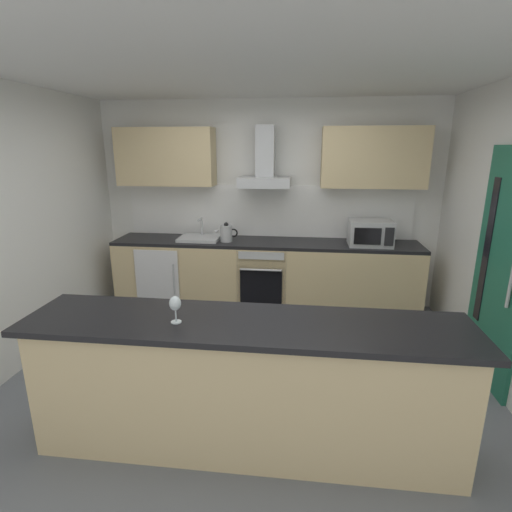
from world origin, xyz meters
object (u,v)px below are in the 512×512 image
(refrigerator, at_px, (165,274))
(microwave, at_px, (370,233))
(wine_glass, at_px, (175,304))
(range_hood, at_px, (265,168))
(sink, at_px, (200,238))
(kettle, at_px, (226,233))
(oven, at_px, (263,276))

(refrigerator, xyz_separation_m, microwave, (2.56, -0.03, 0.62))
(microwave, height_order, wine_glass, microwave)
(range_hood, bearing_deg, microwave, -7.06)
(sink, xyz_separation_m, wine_glass, (0.50, -2.49, 0.15))
(microwave, xyz_separation_m, range_hood, (-1.27, 0.16, 0.74))
(refrigerator, bearing_deg, range_hood, 5.86)
(sink, relative_size, wine_glass, 2.81)
(microwave, xyz_separation_m, sink, (-2.08, 0.04, -0.12))
(sink, height_order, range_hood, range_hood)
(kettle, distance_m, range_hood, 0.92)
(sink, height_order, kettle, sink)
(kettle, distance_m, wine_glass, 2.45)
(kettle, relative_size, wine_glass, 1.62)
(oven, distance_m, refrigerator, 1.29)
(oven, bearing_deg, wine_glass, -97.16)
(sink, xyz_separation_m, kettle, (0.35, -0.04, 0.08))
(oven, bearing_deg, kettle, -175.80)
(range_hood, bearing_deg, wine_glass, -96.81)
(refrigerator, bearing_deg, wine_glass, -68.43)
(oven, distance_m, sink, 0.94)
(range_hood, height_order, wine_glass, range_hood)
(refrigerator, xyz_separation_m, wine_glass, (0.98, -2.47, 0.65))
(refrigerator, relative_size, range_hood, 1.18)
(oven, distance_m, wine_glass, 2.57)
(microwave, xyz_separation_m, kettle, (-1.73, -0.01, -0.04))
(wine_glass, bearing_deg, sink, 101.32)
(kettle, bearing_deg, range_hood, 19.60)
(oven, relative_size, range_hood, 1.11)
(kettle, xyz_separation_m, range_hood, (0.46, 0.16, 0.78))
(oven, height_order, refrigerator, oven)
(range_hood, xyz_separation_m, wine_glass, (-0.31, -2.61, -0.71))
(kettle, height_order, wine_glass, kettle)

